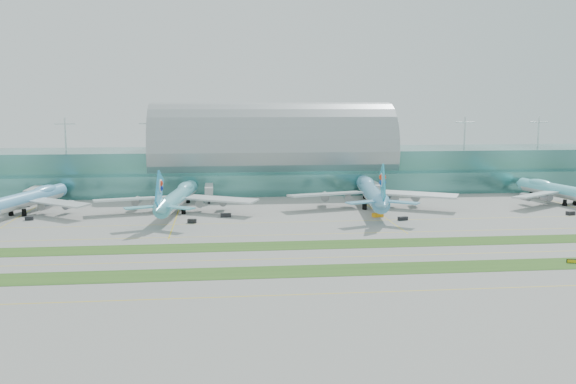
{
  "coord_description": "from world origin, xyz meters",
  "views": [
    {
      "loc": [
        -26.75,
        -189.76,
        44.58
      ],
      "look_at": [
        0.0,
        55.0,
        9.0
      ],
      "focal_mm": 40.0,
      "sensor_mm": 36.0,
      "label": 1
    }
  ],
  "objects": [
    {
      "name": "taxiline_d",
      "position": [
        0.0,
        40.0,
        0.01
      ],
      "size": [
        420.0,
        0.35,
        0.01
      ],
      "primitive_type": "cube",
      "color": "yellow",
      "rests_on": "ground"
    },
    {
      "name": "gse_b",
      "position": [
        -97.19,
        54.18,
        0.72
      ],
      "size": [
        3.21,
        2.13,
        1.44
      ],
      "primitive_type": "cube",
      "rotation": [
        0.0,
        0.0,
        0.18
      ],
      "color": "black",
      "rests_on": "ground"
    },
    {
      "name": "airliner_d",
      "position": [
        120.58,
        67.68,
        5.76
      ],
      "size": [
        58.61,
        67.4,
        18.68
      ],
      "rotation": [
        0.0,
        0.0,
        0.2
      ],
      "color": "#6DE0F1",
      "rests_on": "ground"
    },
    {
      "name": "grass_strip_far",
      "position": [
        0.0,
        2.0,
        0.04
      ],
      "size": [
        420.0,
        12.0,
        0.08
      ],
      "primitive_type": "cube",
      "color": "#2D591E",
      "rests_on": "ground"
    },
    {
      "name": "ground",
      "position": [
        0.0,
        0.0,
        0.0
      ],
      "size": [
        700.0,
        700.0,
        0.0
      ],
      "primitive_type": "plane",
      "color": "gray",
      "rests_on": "ground"
    },
    {
      "name": "taxiline_c",
      "position": [
        0.0,
        18.0,
        0.01
      ],
      "size": [
        420.0,
        0.35,
        0.01
      ],
      "primitive_type": "cube",
      "color": "yellow",
      "rests_on": "ground"
    },
    {
      "name": "airliner_a",
      "position": [
        -103.1,
        67.91,
        5.97
      ],
      "size": [
        59.41,
        68.81,
        19.34
      ],
      "rotation": [
        0.0,
        0.0,
        -0.29
      ],
      "color": "#6BB7EC",
      "rests_on": "ground"
    },
    {
      "name": "taxiway_sign_east",
      "position": [
        69.49,
        -27.7,
        0.57
      ],
      "size": [
        2.65,
        1.13,
        1.15
      ],
      "rotation": [
        0.0,
        0.0,
        -0.33
      ],
      "color": "black",
      "rests_on": "ground"
    },
    {
      "name": "taxiline_b",
      "position": [
        0.0,
        -14.0,
        0.01
      ],
      "size": [
        420.0,
        0.35,
        0.01
      ],
      "primitive_type": "cube",
      "color": "yellow",
      "rests_on": "ground"
    },
    {
      "name": "terminal",
      "position": [
        0.01,
        128.79,
        14.23
      ],
      "size": [
        340.0,
        69.1,
        36.0
      ],
      "color": "#3D7A75",
      "rests_on": "ground"
    },
    {
      "name": "taxiline_a",
      "position": [
        0.0,
        -48.0,
        0.01
      ],
      "size": [
        420.0,
        0.35,
        0.01
      ],
      "primitive_type": "cube",
      "color": "yellow",
      "rests_on": "ground"
    },
    {
      "name": "gse_d",
      "position": [
        -24.22,
        52.56,
        0.74
      ],
      "size": [
        4.07,
        1.77,
        1.48
      ],
      "primitive_type": "cube",
      "rotation": [
        0.0,
        0.0,
        0.01
      ],
      "color": "black",
      "rests_on": "ground"
    },
    {
      "name": "gse_e",
      "position": [
        33.72,
        46.83,
        0.74
      ],
      "size": [
        4.54,
        3.13,
        1.47
      ],
      "primitive_type": "cube",
      "rotation": [
        0.0,
        0.0,
        0.29
      ],
      "color": "orange",
      "rests_on": "ground"
    },
    {
      "name": "gse_c",
      "position": [
        -36.63,
        41.98,
        0.75
      ],
      "size": [
        3.37,
        2.17,
        1.51
      ],
      "primitive_type": "cube",
      "rotation": [
        0.0,
        0.0,
        -0.23
      ],
      "color": "black",
      "rests_on": "ground"
    },
    {
      "name": "gse_g",
      "position": [
        109.56,
        42.78,
        0.75
      ],
      "size": [
        3.68,
        2.73,
        1.51
      ],
      "primitive_type": "cube",
      "rotation": [
        0.0,
        0.0,
        0.28
      ],
      "color": "black",
      "rests_on": "ground"
    },
    {
      "name": "grass_strip_near",
      "position": [
        0.0,
        -28.0,
        0.04
      ],
      "size": [
        420.0,
        12.0,
        0.08
      ],
      "primitive_type": "cube",
      "color": "#2D591E",
      "rests_on": "ground"
    },
    {
      "name": "airliner_b",
      "position": [
        -43.04,
        65.94,
        6.33
      ],
      "size": [
        65.22,
        74.55,
        20.53
      ],
      "rotation": [
        0.0,
        0.0,
        -0.13
      ],
      "color": "#5FBFD1",
      "rests_on": "ground"
    },
    {
      "name": "gse_f",
      "position": [
        41.36,
        39.12,
        0.68
      ],
      "size": [
        4.01,
        2.7,
        1.36
      ],
      "primitive_type": "cube",
      "rotation": [
        0.0,
        0.0,
        0.32
      ],
      "color": "black",
      "rests_on": "ground"
    },
    {
      "name": "airliner_c",
      "position": [
        36.2,
        67.92,
        6.77
      ],
      "size": [
        69.73,
        79.69,
        21.94
      ],
      "rotation": [
        0.0,
        0.0,
        -0.13
      ],
      "color": "#62ACD7",
      "rests_on": "ground"
    }
  ]
}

